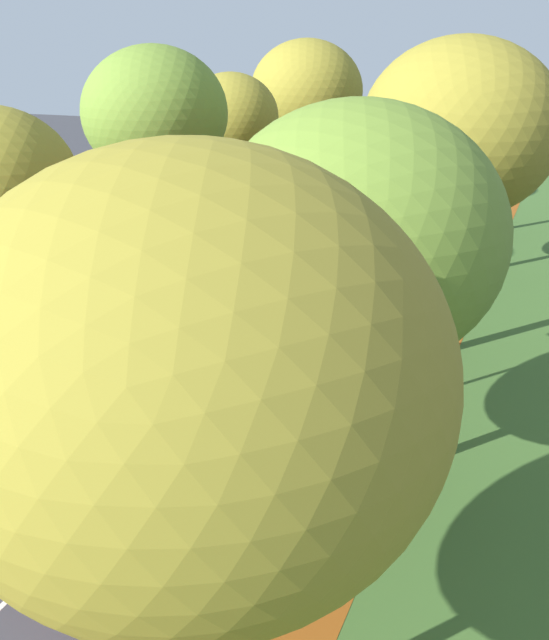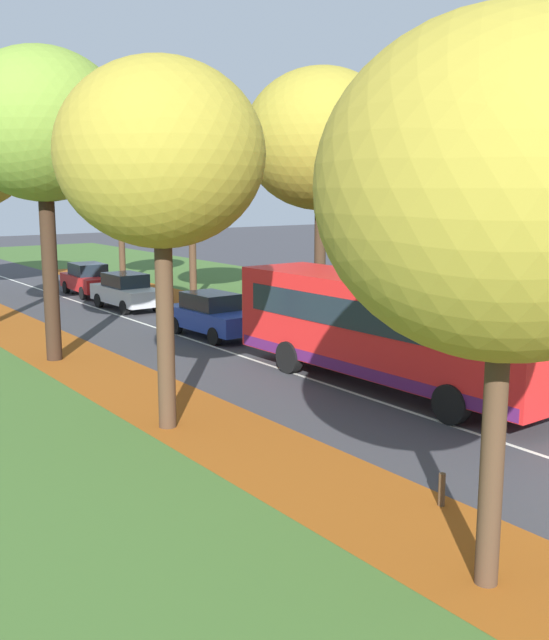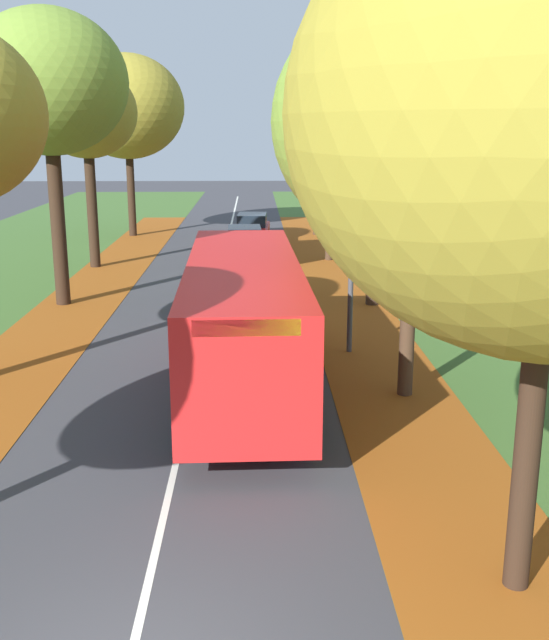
% 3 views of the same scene
% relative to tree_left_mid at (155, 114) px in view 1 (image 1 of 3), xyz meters
% --- Properties ---
extents(grass_verge_left, '(12.00, 90.00, 0.01)m').
position_rel_tree_left_mid_xyz_m(grass_verge_left, '(-4.05, 1.52, -7.26)').
color(grass_verge_left, '#3D6028').
rests_on(grass_verge_left, ground).
extents(leaf_litter_left, '(2.80, 60.00, 0.00)m').
position_rel_tree_left_mid_xyz_m(leaf_litter_left, '(0.55, -4.48, -7.26)').
color(leaf_litter_left, '#8C4714').
rests_on(leaf_litter_left, grass_verge_left).
extents(leaf_litter_right, '(2.80, 60.00, 0.00)m').
position_rel_tree_left_mid_xyz_m(leaf_litter_right, '(9.75, -4.48, -7.26)').
color(leaf_litter_right, '#8C4714').
rests_on(leaf_litter_right, grass_verge_right).
extents(road_centre_line, '(0.12, 80.00, 0.01)m').
position_rel_tree_left_mid_xyz_m(road_centre_line, '(5.15, 1.52, -7.26)').
color(road_centre_line, silver).
rests_on(road_centre_line, ground).
extents(tree_left_mid, '(5.14, 5.14, 9.63)m').
position_rel_tree_left_mid_xyz_m(tree_left_mid, '(0.00, 0.00, 0.00)').
color(tree_left_mid, black).
rests_on(tree_left_mid, ground).
extents(tree_left_far, '(4.21, 4.21, 8.43)m').
position_rel_tree_left_mid_xyz_m(tree_left_far, '(-0.36, 7.13, -0.80)').
color(tree_left_far, black).
rests_on(tree_left_far, ground).
extents(tree_left_distant, '(6.18, 6.18, 9.78)m').
position_rel_tree_left_mid_xyz_m(tree_left_distant, '(-0.24, 16.87, -0.28)').
color(tree_left_distant, black).
rests_on(tree_left_distant, ground).
extents(tree_right_nearest, '(6.24, 6.24, 8.85)m').
position_rel_tree_left_mid_xyz_m(tree_right_nearest, '(10.04, -16.63, -1.23)').
color(tree_right_nearest, black).
rests_on(tree_right_nearest, ground).
extents(tree_right_near, '(6.10, 6.10, 8.77)m').
position_rel_tree_left_mid_xyz_m(tree_right_near, '(10.00, -9.29, -1.25)').
color(tree_right_near, '#422D1E').
rests_on(tree_right_near, ground).
extents(tree_right_mid, '(5.98, 5.98, 9.93)m').
position_rel_tree_left_mid_xyz_m(tree_right_mid, '(10.63, -0.34, -0.05)').
color(tree_right_mid, '#382619').
rests_on(tree_right_mid, ground).
extents(tree_right_far, '(4.54, 4.54, 7.63)m').
position_rel_tree_left_mid_xyz_m(tree_right_far, '(10.01, 8.62, -1.70)').
color(tree_right_far, '#422D1E').
rests_on(tree_right_far, ground).
extents(tree_right_distant, '(4.04, 4.04, 7.30)m').
position_rel_tree_left_mid_xyz_m(tree_right_distant, '(10.10, 16.94, -1.81)').
color(tree_right_distant, '#422D1E').
rests_on(tree_right_distant, ground).
extents(streetlamp_right, '(1.89, 0.28, 6.00)m').
position_rel_tree_left_mid_xyz_m(streetlamp_right, '(8.82, -5.92, -3.53)').
color(streetlamp_right, '#47474C').
rests_on(streetlamp_right, ground).
extents(bus, '(2.85, 10.46, 2.98)m').
position_rel_tree_left_mid_xyz_m(bus, '(6.33, -8.59, -5.57)').
color(bus, red).
rests_on(bus, ground).
extents(car_blue_lead, '(1.92, 4.27, 1.62)m').
position_rel_tree_left_mid_xyz_m(car_blue_lead, '(6.04, 0.28, -6.46)').
color(car_blue_lead, '#233D9E').
rests_on(car_blue_lead, ground).
extents(car_silver_following, '(1.87, 4.25, 1.62)m').
position_rel_tree_left_mid_xyz_m(car_silver_following, '(6.16, 7.86, -6.46)').
color(car_silver_following, '#B7BABF').
rests_on(car_silver_following, ground).
extents(car_red_third_in_line, '(1.94, 4.28, 1.62)m').
position_rel_tree_left_mid_xyz_m(car_red_third_in_line, '(6.48, 13.05, -6.46)').
color(car_red_third_in_line, '#B21919').
rests_on(car_red_third_in_line, ground).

